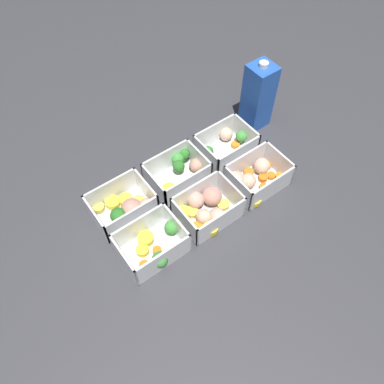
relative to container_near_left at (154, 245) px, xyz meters
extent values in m
plane|color=#38383D|center=(0.15, 0.07, -0.03)|extent=(4.00, 4.00, 0.00)
cube|color=white|center=(-0.01, 0.00, -0.02)|extent=(0.14, 0.11, 0.00)
cube|color=white|center=(-0.01, -0.05, 0.01)|extent=(0.14, 0.01, 0.07)
cube|color=white|center=(-0.01, 0.05, 0.01)|extent=(0.14, 0.01, 0.07)
cube|color=white|center=(-0.07, 0.00, 0.01)|extent=(0.01, 0.11, 0.07)
cube|color=white|center=(0.06, 0.00, 0.01)|extent=(0.01, 0.11, 0.07)
cylinder|color=yellow|center=(0.02, -0.03, -0.02)|extent=(0.03, 0.03, 0.01)
cylinder|color=#519448|center=(0.06, 0.01, -0.02)|extent=(0.01, 0.01, 0.01)
sphere|color=#42933D|center=(0.06, 0.01, 0.00)|extent=(0.03, 0.03, 0.03)
cylinder|color=yellow|center=(-0.03, 0.01, -0.01)|extent=(0.04, 0.04, 0.01)
cylinder|color=#519448|center=(-0.01, -0.04, -0.01)|extent=(0.01, 0.01, 0.02)
sphere|color=#42933D|center=(-0.01, -0.04, 0.01)|extent=(0.04, 0.04, 0.04)
cylinder|color=orange|center=(-0.04, -0.02, -0.01)|extent=(0.03, 0.03, 0.01)
cylinder|color=orange|center=(0.00, -0.01, -0.02)|extent=(0.03, 0.03, 0.01)
cylinder|color=yellow|center=(0.00, 0.03, -0.01)|extent=(0.05, 0.05, 0.02)
cube|color=white|center=(0.15, 0.00, -0.02)|extent=(0.14, 0.11, 0.00)
cube|color=white|center=(0.15, -0.05, 0.01)|extent=(0.14, 0.01, 0.07)
cube|color=white|center=(0.15, 0.05, 0.01)|extent=(0.14, 0.01, 0.07)
cube|color=white|center=(0.08, 0.00, 0.01)|extent=(0.01, 0.11, 0.07)
cube|color=white|center=(0.22, 0.00, 0.01)|extent=(0.01, 0.11, 0.07)
cylinder|color=#DBC647|center=(0.09, 0.02, -0.02)|extent=(0.04, 0.04, 0.01)
sphere|color=tan|center=(0.18, 0.03, 0.00)|extent=(0.07, 0.07, 0.05)
cylinder|color=yellow|center=(0.13, -0.03, -0.01)|extent=(0.05, 0.05, 0.02)
sphere|color=#D19E8C|center=(0.15, 0.04, 0.00)|extent=(0.06, 0.06, 0.04)
sphere|color=beige|center=(0.14, 0.00, 0.00)|extent=(0.05, 0.05, 0.04)
cylinder|color=#DBC647|center=(0.12, 0.03, -0.01)|extent=(0.03, 0.03, 0.01)
cylinder|color=yellow|center=(0.11, 0.04, -0.01)|extent=(0.04, 0.04, 0.01)
cylinder|color=#DBC647|center=(0.20, 0.00, -0.01)|extent=(0.04, 0.04, 0.01)
cylinder|color=orange|center=(0.11, -0.01, -0.02)|extent=(0.04, 0.04, 0.01)
sphere|color=beige|center=(0.16, -0.02, 0.00)|extent=(0.04, 0.04, 0.04)
cube|color=white|center=(0.31, 0.00, -0.02)|extent=(0.14, 0.11, 0.00)
cube|color=white|center=(0.31, -0.05, 0.01)|extent=(0.14, 0.01, 0.07)
cube|color=white|center=(0.31, 0.05, 0.01)|extent=(0.14, 0.01, 0.07)
cube|color=white|center=(0.24, 0.00, 0.01)|extent=(0.01, 0.11, 0.07)
cube|color=white|center=(0.38, 0.00, 0.01)|extent=(0.01, 0.11, 0.07)
cylinder|color=orange|center=(0.31, 0.04, -0.02)|extent=(0.03, 0.03, 0.01)
cylinder|color=orange|center=(0.33, 0.00, -0.01)|extent=(0.03, 0.03, 0.01)
cylinder|color=orange|center=(0.37, 0.03, -0.02)|extent=(0.03, 0.03, 0.01)
sphere|color=beige|center=(0.26, 0.03, 0.00)|extent=(0.06, 0.06, 0.05)
sphere|color=beige|center=(0.29, 0.01, 0.00)|extent=(0.05, 0.05, 0.04)
cylinder|color=orange|center=(0.37, -0.02, -0.02)|extent=(0.03, 0.03, 0.01)
sphere|color=beige|center=(0.35, 0.03, 0.00)|extent=(0.06, 0.06, 0.04)
cylinder|color=orange|center=(0.31, -0.02, -0.02)|extent=(0.02, 0.02, 0.01)
cylinder|color=orange|center=(0.35, 0.00, -0.02)|extent=(0.02, 0.02, 0.01)
cylinder|color=yellow|center=(0.27, -0.03, -0.01)|extent=(0.05, 0.05, 0.02)
cube|color=white|center=(-0.01, 0.13, -0.02)|extent=(0.14, 0.11, 0.00)
cube|color=white|center=(-0.01, 0.08, 0.01)|extent=(0.14, 0.01, 0.07)
cube|color=white|center=(-0.01, 0.18, 0.01)|extent=(0.14, 0.01, 0.07)
cube|color=white|center=(-0.07, 0.13, 0.01)|extent=(0.01, 0.11, 0.07)
cube|color=white|center=(0.06, 0.13, 0.01)|extent=(0.01, 0.11, 0.07)
cylinder|color=yellow|center=(-0.05, 0.09, -0.01)|extent=(0.05, 0.05, 0.01)
cylinder|color=#407A37|center=(-0.03, 0.11, -0.01)|extent=(0.01, 0.01, 0.02)
sphere|color=#2D7228|center=(-0.03, 0.11, 0.01)|extent=(0.04, 0.04, 0.04)
cylinder|color=yellow|center=(-0.01, 0.17, -0.01)|extent=(0.05, 0.05, 0.01)
cylinder|color=#DBC647|center=(0.04, 0.13, -0.01)|extent=(0.03, 0.03, 0.01)
cylinder|color=#DBC647|center=(-0.05, 0.17, -0.01)|extent=(0.04, 0.04, 0.01)
sphere|color=#D19E8C|center=(0.04, 0.10, 0.00)|extent=(0.06, 0.06, 0.04)
sphere|color=tan|center=(0.01, 0.11, 0.00)|extent=(0.07, 0.07, 0.05)
cylinder|color=yellow|center=(0.02, 0.15, -0.01)|extent=(0.05, 0.05, 0.01)
cube|color=white|center=(0.15, 0.13, -0.02)|extent=(0.14, 0.11, 0.00)
cube|color=white|center=(0.15, 0.08, 0.01)|extent=(0.14, 0.01, 0.07)
cube|color=white|center=(0.15, 0.18, 0.01)|extent=(0.14, 0.01, 0.07)
cube|color=white|center=(0.08, 0.13, 0.01)|extent=(0.01, 0.11, 0.07)
cube|color=white|center=(0.22, 0.13, 0.01)|extent=(0.01, 0.11, 0.07)
cylinder|color=#407A37|center=(0.17, 0.15, -0.01)|extent=(0.01, 0.01, 0.01)
sphere|color=#2D7228|center=(0.17, 0.15, 0.01)|extent=(0.03, 0.03, 0.03)
cylinder|color=#519448|center=(0.18, 0.17, -0.01)|extent=(0.01, 0.01, 0.01)
sphere|color=#42933D|center=(0.18, 0.17, 0.01)|extent=(0.03, 0.03, 0.03)
sphere|color=tan|center=(0.21, 0.13, 0.00)|extent=(0.04, 0.04, 0.04)
cylinder|color=#407A37|center=(0.21, 0.17, -0.01)|extent=(0.01, 0.01, 0.02)
sphere|color=#2D7228|center=(0.21, 0.17, 0.01)|extent=(0.03, 0.03, 0.03)
cylinder|color=yellow|center=(0.12, 0.12, -0.02)|extent=(0.05, 0.05, 0.01)
cylinder|color=yellow|center=(0.20, 0.09, -0.01)|extent=(0.04, 0.04, 0.01)
cube|color=white|center=(0.31, 0.13, -0.02)|extent=(0.14, 0.11, 0.00)
cube|color=white|center=(0.31, 0.08, 0.01)|extent=(0.14, 0.01, 0.07)
cube|color=white|center=(0.31, 0.18, 0.01)|extent=(0.14, 0.01, 0.07)
cube|color=white|center=(0.24, 0.13, 0.01)|extent=(0.01, 0.11, 0.07)
cube|color=white|center=(0.38, 0.13, 0.01)|extent=(0.01, 0.11, 0.07)
cylinder|color=orange|center=(0.32, 0.10, -0.01)|extent=(0.03, 0.03, 0.01)
cylinder|color=orange|center=(0.35, 0.13, -0.02)|extent=(0.03, 0.03, 0.01)
sphere|color=beige|center=(0.35, 0.17, 0.00)|extent=(0.04, 0.04, 0.04)
cylinder|color=#519448|center=(0.37, 0.13, -0.01)|extent=(0.01, 0.01, 0.01)
sphere|color=#42933D|center=(0.37, 0.13, 0.00)|extent=(0.03, 0.03, 0.03)
cylinder|color=#49883F|center=(0.26, 0.14, -0.01)|extent=(0.01, 0.01, 0.02)
sphere|color=#388433|center=(0.26, 0.14, 0.01)|extent=(0.03, 0.03, 0.03)
cylinder|color=#DBC647|center=(0.27, 0.09, -0.01)|extent=(0.04, 0.04, 0.02)
cube|color=blue|center=(0.46, 0.18, 0.07)|extent=(0.07, 0.07, 0.19)
cylinder|color=white|center=(0.46, 0.18, 0.17)|extent=(0.02, 0.02, 0.01)
camera|label=1|loc=(-0.16, -0.36, 0.75)|focal=35.00mm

